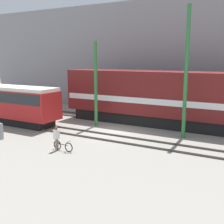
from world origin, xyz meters
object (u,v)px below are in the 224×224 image
freight_locomotive (161,97)px  person (56,136)px  bicycle (63,146)px  utility_pole_center (186,73)px  utility_pole_left (96,85)px  streetcar (9,102)px

freight_locomotive → person: 10.56m
bicycle → utility_pole_center: bearing=48.8°
bicycle → utility_pole_center: 10.11m
bicycle → utility_pole_left: utility_pole_left is taller
bicycle → freight_locomotive: bearing=71.8°
person → utility_pole_center: (6.37, 6.96, 3.82)m
freight_locomotive → bicycle: 10.43m
streetcar → person: streetcar is taller
streetcar → utility_pole_center: bearing=10.6°
freight_locomotive → utility_pole_center: (2.79, -2.86, 2.29)m
streetcar → bicycle: streetcar is taller
streetcar → person: bearing=-24.6°
bicycle → utility_pole_center: size_ratio=0.16×
streetcar → utility_pole_left: bearing=20.7°
streetcar → bicycle: bearing=-23.0°
utility_pole_left → utility_pole_center: size_ratio=0.76×
bicycle → person: size_ratio=0.98×
streetcar → bicycle: 10.27m
bicycle → utility_pole_center: utility_pole_center is taller
freight_locomotive → streetcar: freight_locomotive is taller
streetcar → bicycle: (9.34, -3.96, -1.63)m
person → utility_pole_center: bearing=47.5°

